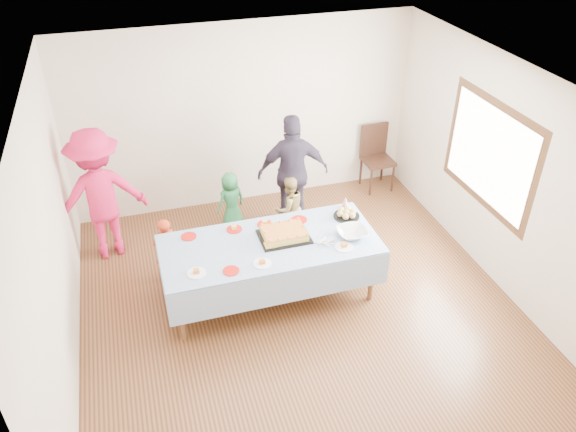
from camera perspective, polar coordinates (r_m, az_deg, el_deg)
name	(u,v)px	position (r m, az deg, el deg)	size (l,w,h in m)	color
ground	(296,301)	(6.84, 0.83, -8.58)	(5.00, 5.00, 0.00)	#492814
room_walls	(302,171)	(5.83, 1.47, 4.61)	(5.04, 5.04, 2.72)	beige
party_table	(270,247)	(6.47, -1.85, -3.16)	(2.50, 1.10, 0.78)	brown
birthday_cake	(284,234)	(6.50, -0.40, -1.83)	(0.58, 0.45, 0.10)	black
rolls_tray	(347,214)	(6.90, 5.97, 0.22)	(0.32, 0.32, 0.10)	black
punch_bowl	(352,233)	(6.56, 6.52, -1.72)	(0.35, 0.35, 0.09)	silver
party_hat	(345,202)	(7.06, 5.84, 1.44)	(0.09, 0.09, 0.16)	white
fork_pile	(325,241)	(6.42, 3.77, -2.53)	(0.24, 0.18, 0.07)	white
plate_red_far_a	(189,237)	(6.63, -10.05, -2.06)	(0.18, 0.18, 0.01)	red
plate_red_far_b	(234,229)	(6.68, -5.49, -1.34)	(0.19, 0.19, 0.01)	red
plate_red_far_c	(265,224)	(6.74, -2.35, -0.84)	(0.19, 0.19, 0.01)	red
plate_red_far_d	(299,220)	(6.82, 1.14, -0.39)	(0.19, 0.19, 0.01)	red
plate_red_near	(231,271)	(6.05, -5.81, -5.56)	(0.18, 0.18, 0.01)	red
plate_white_left	(197,273)	(6.07, -9.27, -5.75)	(0.20, 0.20, 0.01)	white
plate_white_mid	(262,264)	(6.13, -2.64, -4.85)	(0.20, 0.20, 0.01)	white
plate_white_right	(344,247)	(6.39, 5.71, -3.14)	(0.21, 0.21, 0.01)	white
dining_chair	(376,153)	(8.93, 8.94, 6.32)	(0.45, 0.45, 1.02)	black
toddler_left	(166,249)	(7.08, -12.28, -3.32)	(0.32, 0.21, 0.87)	red
toddler_mid	(231,201)	(7.89, -5.80, 1.52)	(0.42, 0.27, 0.86)	#277742
toddler_right	(289,208)	(7.63, 0.10, 0.81)	(0.45, 0.35, 0.93)	#A88D4E
adult_left	(100,195)	(7.49, -18.55, 2.07)	(1.15, 0.66, 1.78)	#D11A4D
adult_right	(293,172)	(7.72, 0.51, 4.46)	(0.98, 0.41, 1.67)	#342C3D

